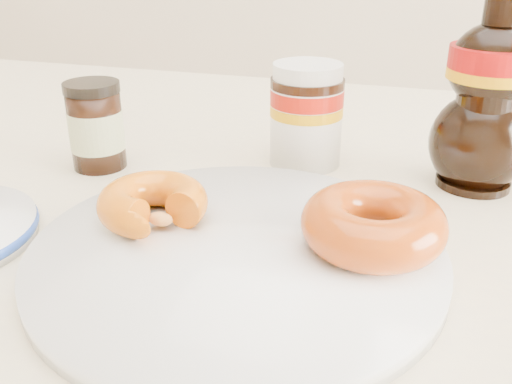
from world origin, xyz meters
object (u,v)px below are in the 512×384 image
(dining_table, at_px, (322,287))
(nutella_jar, at_px, (306,111))
(donut_whole, at_px, (373,224))
(donut_bitten, at_px, (153,203))
(syrup_bottle, at_px, (488,94))
(dark_jar, at_px, (96,126))
(plate, at_px, (237,253))

(dining_table, distance_m, nutella_jar, 0.18)
(donut_whole, bearing_deg, donut_bitten, -177.51)
(donut_bitten, xyz_separation_m, nutella_jar, (0.08, 0.19, 0.03))
(donut_bitten, relative_size, syrup_bottle, 0.48)
(donut_whole, distance_m, syrup_bottle, 0.20)
(donut_bitten, distance_m, dark_jar, 0.17)
(nutella_jar, bearing_deg, donut_bitten, -113.13)
(dark_jar, bearing_deg, syrup_bottle, 9.10)
(plate, bearing_deg, dark_jar, 144.48)
(dining_table, relative_size, donut_bitten, 16.30)
(donut_whole, bearing_deg, nutella_jar, 115.70)
(syrup_bottle, height_order, dark_jar, syrup_bottle)
(nutella_jar, bearing_deg, dining_table, -67.64)
(dark_jar, bearing_deg, dining_table, -7.28)
(nutella_jar, height_order, dark_jar, nutella_jar)
(syrup_bottle, bearing_deg, donut_bitten, -144.11)
(nutella_jar, relative_size, syrup_bottle, 0.59)
(dark_jar, bearing_deg, nutella_jar, 19.02)
(plate, bearing_deg, syrup_bottle, 48.75)
(nutella_jar, relative_size, dark_jar, 1.18)
(plate, height_order, nutella_jar, nutella_jar)
(donut_whole, height_order, nutella_jar, nutella_jar)
(plate, distance_m, donut_bitten, 0.08)
(plate, bearing_deg, nutella_jar, 88.19)
(syrup_bottle, bearing_deg, nutella_jar, 176.45)
(dining_table, distance_m, donut_whole, 0.15)
(plate, height_order, syrup_bottle, syrup_bottle)
(dining_table, xyz_separation_m, nutella_jar, (-0.04, 0.10, 0.14))
(dining_table, bearing_deg, plate, -113.91)
(plate, xyz_separation_m, dark_jar, (-0.19, 0.14, 0.04))
(donut_whole, relative_size, dark_jar, 1.17)
(nutella_jar, distance_m, syrup_bottle, 0.17)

